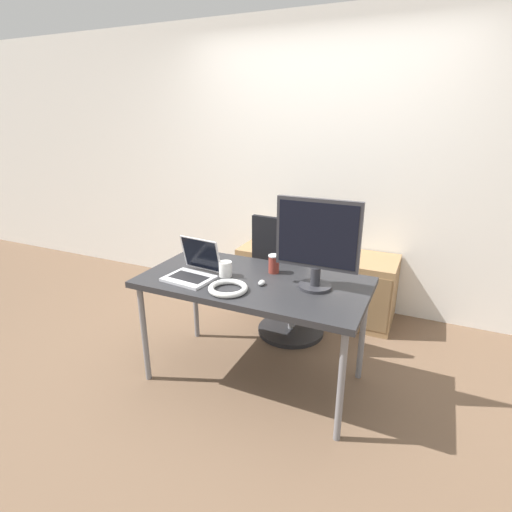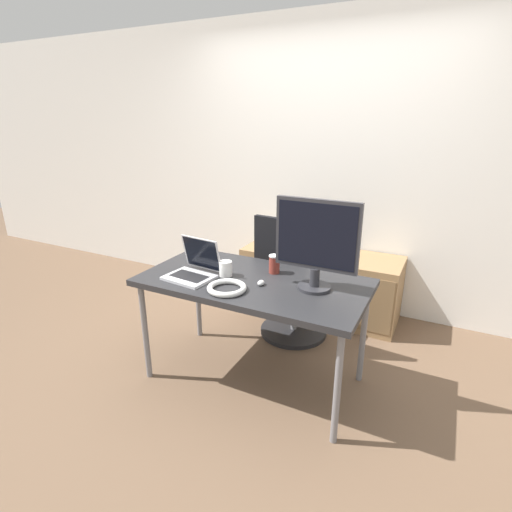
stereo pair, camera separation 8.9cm
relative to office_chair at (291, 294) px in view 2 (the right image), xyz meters
The scene contains 13 objects.
ground_plane 0.75m from the office_chair, 91.45° to the right, with size 14.00×14.00×0.00m, color brown.
wall_back 1.22m from the office_chair, 91.13° to the left, with size 10.00×0.05×2.60m.
desk 0.71m from the office_chair, 91.45° to the right, with size 1.47×0.75×0.75m.
office_chair is the anchor object (origin of this frame).
cabinet_left 0.69m from the office_chair, 128.89° to the left, with size 0.41×0.51×0.59m.
cabinet_right 0.79m from the office_chair, 42.72° to the left, with size 0.41×0.51×0.59m.
water_bottle 0.75m from the office_chair, 128.78° to the left, with size 0.08×0.08×0.24m.
laptop_center 0.96m from the office_chair, 117.07° to the right, with size 0.32×0.31×0.25m.
monitor 0.97m from the office_chair, 57.44° to the right, with size 0.51×0.20×0.56m.
mouse 0.80m from the office_chair, 84.50° to the right, with size 0.04×0.06×0.03m.
coffee_cup_white 0.81m from the office_chair, 107.65° to the right, with size 0.09×0.09×0.10m.
coffee_cup_brown 0.64m from the office_chair, 83.22° to the right, with size 0.08×0.08×0.12m.
cable_coil 0.94m from the office_chair, 95.51° to the right, with size 0.24×0.24×0.03m.
Camera 2 is at (1.09, -2.12, 1.76)m, focal length 28.00 mm.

